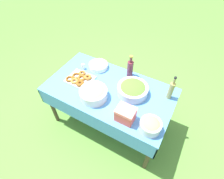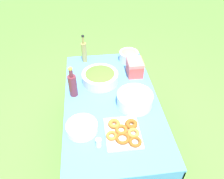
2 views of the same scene
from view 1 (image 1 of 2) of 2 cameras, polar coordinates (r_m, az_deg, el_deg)
The scene contains 11 objects.
ground_plane at distance 2.60m, azimuth -0.68°, elevation -10.30°, with size 14.00×14.00×0.00m, color #568C38.
picnic_table at distance 2.11m, azimuth -0.82°, elevation -1.54°, with size 1.48×0.83×0.69m.
salad_bowl at distance 1.97m, azimuth 6.77°, elevation 0.14°, with size 0.35×0.35×0.12m.
pasta_bowl at distance 1.92m, azimuth -6.06°, elevation -1.14°, with size 0.30×0.30×0.13m.
donut_platter at distance 2.17m, azimuth -10.53°, elevation 3.48°, with size 0.33×0.29×0.05m.
plate_stack at distance 2.31m, azimuth -4.45°, elevation 7.74°, with size 0.24×0.24×0.06m.
olive_oil_bottle at distance 1.97m, azimuth 18.71°, elevation -0.14°, with size 0.06×0.06×0.31m.
wine_bottle at distance 2.14m, azimuth 5.94°, elevation 6.96°, with size 0.07×0.07×0.30m.
bread_bowl at distance 1.71m, azimuth 12.46°, elevation -11.35°, with size 0.21×0.21×0.13m.
cooler_box at distance 1.73m, azimuth 4.42°, elevation -8.09°, with size 0.18×0.15×0.16m.
salt_shaker at distance 2.31m, azimuth -9.41°, elevation 7.47°, with size 0.04×0.04×0.07m.
Camera 1 is at (-0.70, 1.19, 2.20)m, focal length 28.00 mm.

